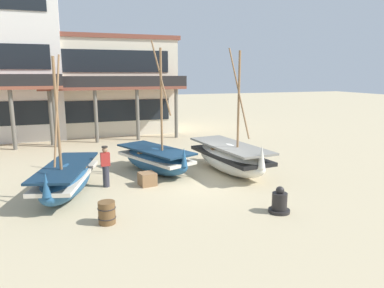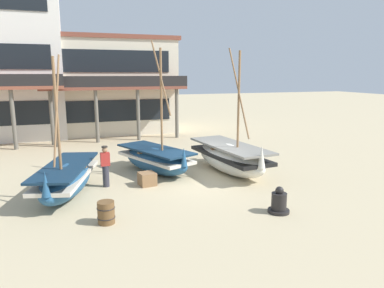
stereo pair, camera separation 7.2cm
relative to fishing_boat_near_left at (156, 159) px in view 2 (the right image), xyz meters
The scene contains 9 objects.
ground_plane 2.42m from the fishing_boat_near_left, 49.58° to the right, with size 120.00×120.00×0.00m, color tan.
fishing_boat_near_left is the anchor object (origin of this frame).
fishing_boat_centre_large 3.45m from the fishing_boat_near_left, 19.34° to the right, with size 2.28×5.09×5.64m.
fishing_boat_far_right 4.35m from the fishing_boat_near_left, 153.85° to the right, with size 2.66×4.76×5.20m.
fisherman_by_hull 2.78m from the fishing_boat_near_left, 150.10° to the right, with size 0.37×0.26×1.68m.
capstan_winch 6.65m from the fishing_boat_near_left, 65.77° to the right, with size 0.72×0.72×0.90m.
wooden_barrel 5.78m from the fishing_boat_near_left, 118.71° to the right, with size 0.56×0.56×0.70m.
cargo_crate 1.95m from the fishing_boat_near_left, 114.20° to the right, with size 0.64×0.64×0.53m, color olive.
harbor_building_main 13.14m from the fishing_boat_near_left, 92.55° to the left, with size 10.04×7.57×7.22m.
Camera 2 is at (-5.15, -13.81, 4.55)m, focal length 33.11 mm.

